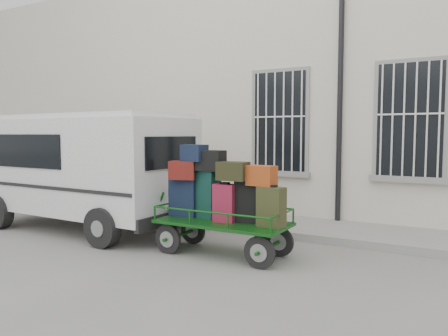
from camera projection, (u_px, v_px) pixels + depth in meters
ground at (234, 254)px, 7.16m from camera, size 80.00×80.00×0.00m
building at (329, 96)px, 11.72m from camera, size 24.00×5.15×6.00m
sidewalk at (283, 226)px, 9.08m from camera, size 24.00×1.70×0.15m
luggage_cart at (220, 199)px, 7.12m from camera, size 2.55×1.00×1.80m
van at (84, 164)px, 9.09m from camera, size 4.77×2.26×2.36m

